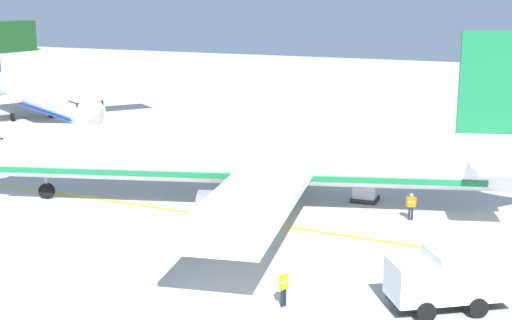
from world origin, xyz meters
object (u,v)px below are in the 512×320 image
at_px(cargo_container_near, 366,188).
at_px(crew_marshaller, 284,285).
at_px(airliner_mid_apron, 33,95).
at_px(service_truck_baggage, 451,276).
at_px(crew_loader_left, 411,204).
at_px(airliner_foreground, 246,157).

xyz_separation_m(cargo_container_near, crew_marshaller, (-18.55, -1.87, 0.15)).
bearing_deg(airliner_mid_apron, service_truck_baggage, -120.27).
xyz_separation_m(airliner_mid_apron, crew_marshaller, (-34.52, -46.88, -1.91)).
bearing_deg(crew_marshaller, crew_loader_left, -7.54).
xyz_separation_m(airliner_foreground, airliner_mid_apron, (20.61, 37.96, -0.44)).
xyz_separation_m(airliner_foreground, cargo_container_near, (4.64, -7.04, -2.49)).
distance_m(service_truck_baggage, crew_marshaller, 7.61).
bearing_deg(airliner_foreground, cargo_container_near, -56.61).
bearing_deg(airliner_mid_apron, airliner_foreground, -118.49).
bearing_deg(airliner_foreground, service_truck_baggage, -124.29).
bearing_deg(service_truck_baggage, airliner_foreground, 55.71).
bearing_deg(crew_marshaller, airliner_mid_apron, 53.64).
distance_m(airliner_mid_apron, service_truck_baggage, 62.31).
xyz_separation_m(service_truck_baggage, crew_loader_left, (12.46, 4.86, -0.51)).
bearing_deg(crew_loader_left, cargo_container_near, 52.80).
height_order(service_truck_baggage, cargo_container_near, service_truck_baggage).
bearing_deg(service_truck_baggage, airliner_mid_apron, 59.73).
bearing_deg(crew_marshaller, service_truck_baggage, -65.79).
relative_size(airliner_foreground, cargo_container_near, 21.04).
relative_size(airliner_foreground, service_truck_baggage, 7.05).
bearing_deg(cargo_container_near, airliner_mid_apron, 70.47).
xyz_separation_m(crew_marshaller, crew_loader_left, (15.57, -2.06, -0.00)).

